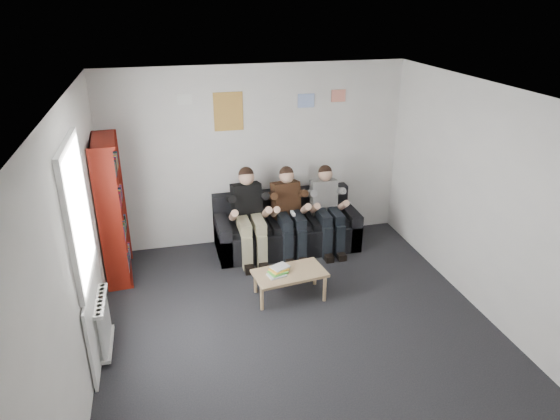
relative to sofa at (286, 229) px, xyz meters
name	(u,v)px	position (x,y,z in m)	size (l,w,h in m)	color
room_shell	(304,226)	(-0.35, -2.10, 1.05)	(5.00, 5.00, 5.00)	black
sofa	(286,229)	(0.00, 0.00, 0.00)	(2.12, 0.87, 0.82)	black
bookshelf	(113,210)	(-2.43, -0.26, 0.68)	(0.29, 0.87, 1.94)	maroon
coffee_table	(290,275)	(-0.30, -1.36, 0.02)	(0.90, 0.49, 0.36)	tan
game_cases	(278,271)	(-0.45, -1.36, 0.10)	(0.29, 0.26, 0.07)	silver
person_left	(250,216)	(-0.59, -0.20, 0.36)	(0.42, 0.90, 1.34)	black
person_middle	(289,213)	(0.00, -0.20, 0.35)	(0.40, 0.86, 1.30)	#452817
person_right	(328,210)	(0.59, -0.20, 0.34)	(0.39, 0.83, 1.27)	silver
radiator	(104,323)	(-2.50, -1.90, 0.05)	(0.10, 0.64, 0.60)	silver
window	(87,269)	(-2.58, -1.90, 0.73)	(0.05, 1.30, 2.36)	white
poster_large	(228,112)	(-0.75, 0.39, 1.75)	(0.42, 0.01, 0.55)	gold
poster_blue	(306,101)	(0.40, 0.39, 1.85)	(0.25, 0.01, 0.20)	#457FEC
poster_pink	(338,96)	(0.90, 0.39, 1.90)	(0.22, 0.01, 0.18)	#DE4597
poster_sign	(185,99)	(-1.35, 0.39, 1.95)	(0.20, 0.01, 0.14)	white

